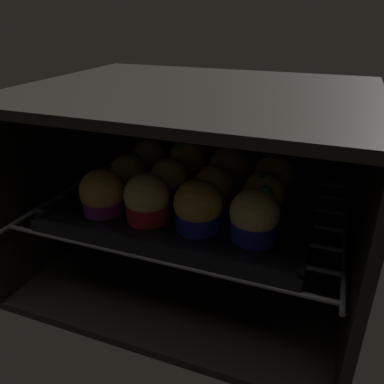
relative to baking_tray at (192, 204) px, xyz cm
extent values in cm
cube|color=black|center=(0.00, 1.79, -15.42)|extent=(59.00, 47.00, 1.50)
cube|color=black|center=(0.00, 1.79, 20.08)|extent=(59.00, 47.00, 1.50)
cube|color=black|center=(0.00, 24.54, 2.33)|extent=(59.00, 1.50, 34.00)
cube|color=black|center=(-28.75, 1.79, 2.33)|extent=(1.50, 47.00, 34.00)
cube|color=black|center=(28.75, 1.79, 2.33)|extent=(1.50, 47.00, 34.00)
cylinder|color=#4C494C|center=(0.00, -17.21, -1.07)|extent=(54.00, 0.80, 0.80)
cylinder|color=#4C494C|center=(0.00, -10.88, -1.07)|extent=(54.00, 0.80, 0.80)
cylinder|color=#4C494C|center=(0.00, -4.54, -1.07)|extent=(54.00, 0.80, 0.80)
cylinder|color=#4C494C|center=(0.00, 1.79, -1.07)|extent=(54.00, 0.80, 0.80)
cylinder|color=#4C494C|center=(0.00, 8.12, -1.07)|extent=(54.00, 0.80, 0.80)
cylinder|color=#4C494C|center=(0.00, 14.46, -1.07)|extent=(54.00, 0.80, 0.80)
cylinder|color=#4C494C|center=(0.00, 20.79, -1.07)|extent=(54.00, 0.80, 0.80)
cylinder|color=#4C494C|center=(-27.00, 1.79, -1.07)|extent=(0.80, 42.00, 0.80)
cylinder|color=#4C494C|center=(27.00, 1.79, -1.07)|extent=(0.80, 42.00, 0.80)
cube|color=black|center=(0.00, 0.00, -0.07)|extent=(43.75, 34.95, 1.20)
cube|color=black|center=(0.00, -17.08, 1.03)|extent=(43.75, 0.80, 1.00)
cube|color=black|center=(0.00, 17.08, 1.03)|extent=(43.75, 0.80, 1.00)
cube|color=black|center=(-21.48, 0.00, 1.03)|extent=(0.80, 34.95, 1.00)
cube|color=black|center=(21.48, 0.00, 1.03)|extent=(0.80, 34.95, 1.00)
cylinder|color=#7A238C|center=(-13.16, -8.98, 2.11)|extent=(7.13, 7.13, 3.16)
sphere|color=gold|center=(-13.16, -8.98, 4.38)|extent=(7.83, 7.83, 7.83)
cylinder|color=red|center=(-4.60, -8.88, 2.11)|extent=(7.13, 7.13, 3.16)
sphere|color=#E0CC7A|center=(-4.60, -8.88, 4.96)|extent=(7.64, 7.64, 7.64)
sphere|color=#19511E|center=(-4.32, -8.77, 7.51)|extent=(2.08, 2.08, 2.08)
cylinder|color=#1928B7|center=(4.31, -8.62, 2.11)|extent=(7.13, 7.13, 3.16)
sphere|color=gold|center=(4.31, -8.62, 5.01)|extent=(7.80, 7.80, 7.80)
sphere|color=#19511E|center=(5.35, -8.47, 7.40)|extent=(2.08, 2.08, 2.08)
cylinder|color=#1928B7|center=(13.32, -8.43, 2.11)|extent=(7.13, 7.13, 3.16)
sphere|color=#E0CC7A|center=(13.32, -8.43, 4.99)|extent=(7.58, 7.58, 7.58)
sphere|color=#1E6023|center=(14.53, -7.52, 7.93)|extent=(2.47, 2.47, 2.47)
cylinder|color=#1928B7|center=(-13.29, 0.40, 2.11)|extent=(7.13, 7.13, 3.16)
sphere|color=gold|center=(-13.29, 0.40, 4.27)|extent=(6.87, 6.87, 6.87)
sphere|color=#28702D|center=(-12.55, 1.28, 6.83)|extent=(2.44, 2.44, 2.44)
cylinder|color=#1928B7|center=(-4.52, 0.23, 2.11)|extent=(7.13, 7.13, 3.16)
sphere|color=#E0CC7A|center=(-4.52, 0.23, 4.63)|extent=(7.22, 7.22, 7.22)
cylinder|color=red|center=(4.16, -0.23, 2.11)|extent=(7.13, 7.13, 3.16)
sphere|color=gold|center=(4.16, -0.23, 4.81)|extent=(6.79, 6.79, 6.79)
sphere|color=#19511E|center=(4.14, -0.17, 7.49)|extent=(1.70, 1.70, 1.70)
cylinder|color=#1928B7|center=(13.01, 0.15, 2.11)|extent=(7.13, 7.13, 3.16)
sphere|color=gold|center=(13.01, 0.15, 4.56)|extent=(7.19, 7.19, 7.19)
sphere|color=#1E6023|center=(12.80, -0.37, 7.08)|extent=(2.47, 2.47, 2.47)
cylinder|color=#1928B7|center=(-13.19, 8.79, 2.11)|extent=(7.13, 7.13, 3.16)
sphere|color=#E0CC7A|center=(-13.19, 8.79, 4.69)|extent=(6.92, 6.92, 6.92)
cylinder|color=red|center=(-4.51, 9.05, 2.11)|extent=(7.13, 7.13, 3.16)
sphere|color=gold|center=(-4.51, 9.05, 5.19)|extent=(7.51, 7.51, 7.51)
sphere|color=#28702D|center=(-5.60, 8.05, 8.15)|extent=(2.41, 2.41, 2.41)
cylinder|color=silver|center=(4.39, 8.91, 2.11)|extent=(7.13, 7.13, 3.16)
sphere|color=gold|center=(4.39, 8.91, 5.00)|extent=(7.74, 7.74, 7.74)
sphere|color=#28702D|center=(5.14, 8.33, 7.77)|extent=(2.02, 2.02, 2.02)
cylinder|color=#1928B7|center=(13.23, 8.48, 2.11)|extent=(7.13, 7.13, 3.16)
sphere|color=gold|center=(13.23, 8.48, 4.62)|extent=(7.28, 7.28, 7.28)
sphere|color=#28702D|center=(13.54, 8.41, 6.85)|extent=(2.55, 2.55, 2.55)
camera|label=1|loc=(22.72, -59.42, 32.61)|focal=36.03mm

